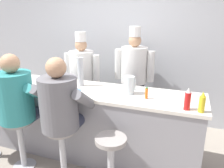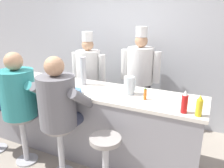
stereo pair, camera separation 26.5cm
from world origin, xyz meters
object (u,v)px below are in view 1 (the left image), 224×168
at_px(ketchup_bottle_red, 188,100).
at_px(cereal_bowl, 75,93).
at_px(coffee_mug_tan, 60,86).
at_px(cup_stack_steel, 80,72).
at_px(mustard_bottle_yellow, 202,103).
at_px(hot_sauce_bottle_orange, 146,93).
at_px(cook_in_whites_near, 82,76).
at_px(water_pitcher_clear, 129,85).
at_px(breakfast_plate, 46,87).
at_px(diner_seated_teal, 18,99).
at_px(empty_stool_round, 111,156).
at_px(cook_in_whites_far, 134,74).
at_px(diner_seated_grey, 61,106).

xyz_separation_m(ketchup_bottle_red, cereal_bowl, (-1.33, -0.00, -0.09)).
height_order(coffee_mug_tan, cup_stack_steel, cup_stack_steel).
height_order(mustard_bottle_yellow, hot_sauce_bottle_orange, mustard_bottle_yellow).
relative_size(mustard_bottle_yellow, cook_in_whites_near, 0.13).
xyz_separation_m(water_pitcher_clear, breakfast_plate, (-1.13, -0.17, -0.10)).
bearing_deg(breakfast_plate, water_pitcher_clear, 8.67).
xyz_separation_m(mustard_bottle_yellow, water_pitcher_clear, (-0.85, 0.29, 0.01)).
height_order(diner_seated_teal, empty_stool_round, diner_seated_teal).
relative_size(ketchup_bottle_red, cup_stack_steel, 0.60).
height_order(coffee_mug_tan, cook_in_whites_far, cook_in_whites_far).
distance_m(mustard_bottle_yellow, cereal_bowl, 1.48).
relative_size(water_pitcher_clear, diner_seated_teal, 0.15).
xyz_separation_m(cereal_bowl, diner_seated_teal, (-0.63, -0.30, -0.07)).
height_order(mustard_bottle_yellow, diner_seated_teal, diner_seated_teal).
distance_m(ketchup_bottle_red, water_pitcher_clear, 0.76).
bearing_deg(breakfast_plate, coffee_mug_tan, 11.44).
bearing_deg(breakfast_plate, ketchup_bottle_red, -3.23).
bearing_deg(mustard_bottle_yellow, ketchup_bottle_red, 173.98).
distance_m(cereal_bowl, diner_seated_teal, 0.70).
distance_m(cup_stack_steel, diner_seated_grey, 0.70).
relative_size(water_pitcher_clear, cook_in_whites_near, 0.13).
xyz_separation_m(cereal_bowl, cook_in_whites_far, (0.43, 1.31, -0.04)).
relative_size(cereal_bowl, cook_in_whites_near, 0.10).
distance_m(cup_stack_steel, empty_stool_round, 1.23).
bearing_deg(ketchup_bottle_red, breakfast_plate, 176.77).
xyz_separation_m(cup_stack_steel, diner_seated_teal, (-0.54, -0.66, -0.24)).
distance_m(ketchup_bottle_red, empty_stool_round, 1.03).
distance_m(mustard_bottle_yellow, cook_in_whites_far, 1.69).
relative_size(ketchup_bottle_red, water_pitcher_clear, 1.07).
distance_m(coffee_mug_tan, cook_in_whites_far, 1.37).
distance_m(ketchup_bottle_red, cereal_bowl, 1.34).
relative_size(breakfast_plate, coffee_mug_tan, 1.85).
bearing_deg(empty_stool_round, mustard_bottle_yellow, 20.17).
distance_m(ketchup_bottle_red, coffee_mug_tan, 1.64).
height_order(ketchup_bottle_red, water_pitcher_clear, ketchup_bottle_red).
distance_m(diner_seated_teal, cook_in_whites_near, 1.34).
bearing_deg(cup_stack_steel, cereal_bowl, -74.87).
height_order(ketchup_bottle_red, cereal_bowl, ketchup_bottle_red).
bearing_deg(cook_in_whites_near, diner_seated_teal, -98.96).
bearing_deg(ketchup_bottle_red, cook_in_whites_far, 124.67).
bearing_deg(cook_in_whites_far, ketchup_bottle_red, -55.33).
bearing_deg(hot_sauce_bottle_orange, ketchup_bottle_red, -20.81).
relative_size(hot_sauce_bottle_orange, diner_seated_teal, 0.09).
xyz_separation_m(cup_stack_steel, empty_stool_round, (0.70, -0.69, -0.73)).
bearing_deg(diner_seated_grey, breakfast_plate, 140.19).
bearing_deg(mustard_bottle_yellow, cook_in_whites_near, 151.28).
relative_size(cup_stack_steel, cook_in_whites_near, 0.24).
height_order(diner_seated_teal, diner_seated_grey, diner_seated_teal).
bearing_deg(mustard_bottle_yellow, cook_in_whites_far, 128.37).
xyz_separation_m(mustard_bottle_yellow, diner_seated_grey, (-1.49, -0.28, -0.14)).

